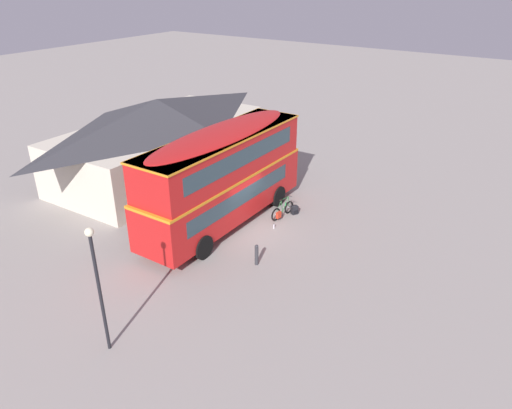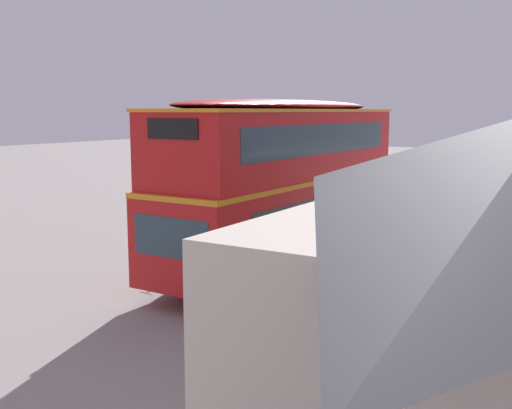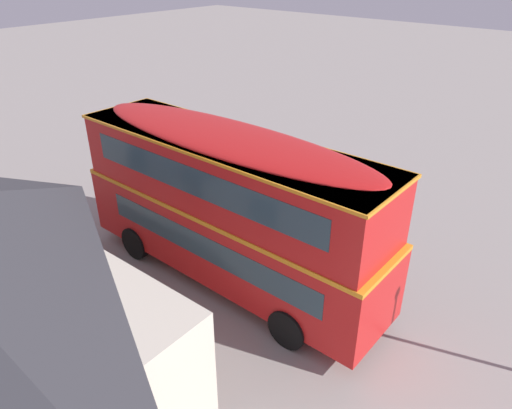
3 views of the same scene
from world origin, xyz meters
TOP-DOWN VIEW (x-y plane):
  - ground_plane at (0.00, 0.00)m, footprint 120.00×120.00m
  - double_decker_bus at (-0.08, 1.33)m, footprint 10.07×2.67m
  - touring_bicycle at (1.98, -0.76)m, footprint 1.74×0.46m
  - backpack_on_ground at (2.68, -1.10)m, footprint 0.41×0.39m
  - water_bottle_clear_plastic at (0.78, -1.02)m, footprint 0.07×0.07m
  - kerb_bollard at (-2.33, -2.08)m, footprint 0.16×0.16m

SIDE VIEW (x-z plane):
  - ground_plane at x=0.00m, z-range 0.00..0.00m
  - water_bottle_clear_plastic at x=0.78m, z-range -0.01..0.24m
  - backpack_on_ground at x=2.68m, z-range 0.01..0.50m
  - touring_bicycle at x=1.98m, z-range -0.15..0.90m
  - kerb_bollard at x=-2.33m, z-range 0.01..0.98m
  - double_decker_bus at x=-0.08m, z-range 0.25..5.04m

